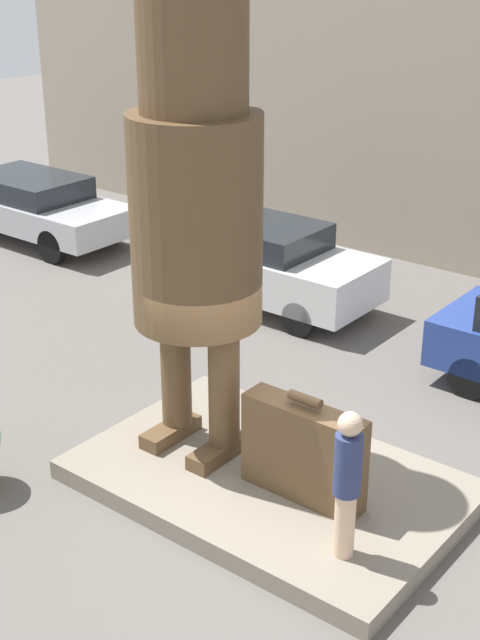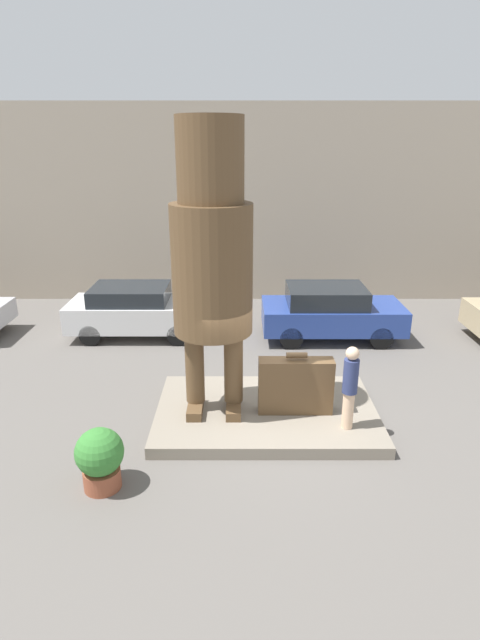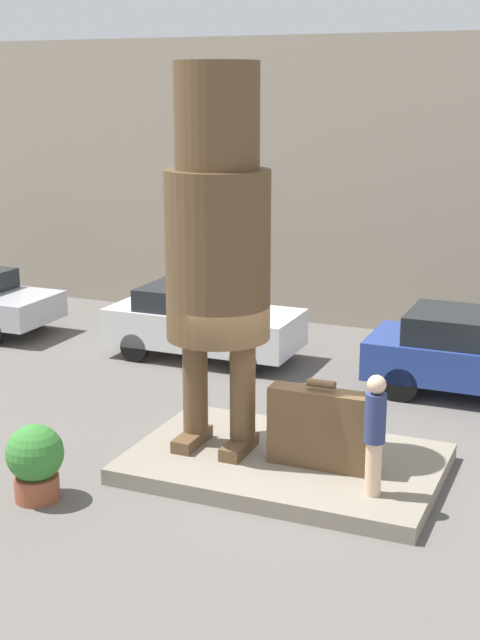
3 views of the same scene
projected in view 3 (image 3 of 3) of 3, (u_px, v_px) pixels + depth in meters
ground_plane at (285, 471)px, 13.48m from camera, size 60.00×60.00×0.00m
pedestal at (285, 464)px, 13.45m from camera, size 4.62×2.99×0.25m
building_backdrop at (419, 187)px, 20.45m from camera, size 28.00×0.60×6.81m
statue_figure at (218, 231)px, 12.96m from camera, size 1.56×1.56×5.75m
giant_suitcase at (320, 428)px, 12.94m from camera, size 1.52×0.39×1.33m
tourist at (375, 430)px, 11.92m from camera, size 0.29×0.29×1.71m
parked_car_white at (203, 321)px, 18.94m from camera, size 4.05×1.78×1.54m
parked_car_blue at (477, 353)px, 16.57m from camera, size 4.09×1.85×1.58m
planter_pot at (35, 460)px, 12.42m from camera, size 0.81×0.81×1.11m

